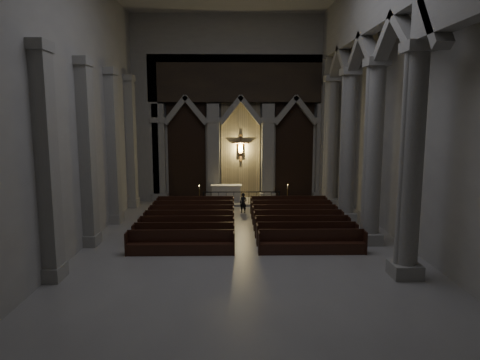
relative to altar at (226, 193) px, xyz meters
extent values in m
plane|color=gray|center=(0.96, -10.65, -0.66)|extent=(24.00, 24.00, 0.00)
cube|color=#A19E96|center=(0.96, 1.35, 5.34)|extent=(14.00, 0.10, 12.00)
cube|color=#A19E96|center=(0.96, -22.65, 5.34)|extent=(14.00, 0.10, 12.00)
cube|color=#A19E96|center=(-6.04, -10.65, 5.34)|extent=(0.10, 24.00, 12.00)
cube|color=#A19E96|center=(7.96, -10.65, 5.34)|extent=(0.10, 24.00, 12.00)
cube|color=gray|center=(-4.44, 0.85, 2.54)|extent=(0.80, 0.50, 6.40)
cube|color=gray|center=(-4.44, 0.85, -0.41)|extent=(1.05, 0.70, 0.50)
cube|color=gray|center=(-4.44, 0.85, 4.69)|extent=(1.00, 0.65, 0.35)
cube|color=gray|center=(-0.84, 0.85, 2.54)|extent=(0.80, 0.50, 6.40)
cube|color=gray|center=(-0.84, 0.85, -0.41)|extent=(1.05, 0.70, 0.50)
cube|color=gray|center=(-0.84, 0.85, 4.69)|extent=(1.00, 0.65, 0.35)
cube|color=gray|center=(2.76, 0.85, 2.54)|extent=(0.80, 0.50, 6.40)
cube|color=gray|center=(2.76, 0.85, -0.41)|extent=(1.05, 0.70, 0.50)
cube|color=gray|center=(2.76, 0.85, 4.69)|extent=(1.00, 0.65, 0.35)
cube|color=gray|center=(6.36, 0.85, 2.54)|extent=(0.80, 0.50, 6.40)
cube|color=gray|center=(6.36, 0.85, -0.41)|extent=(1.05, 0.70, 0.50)
cube|color=gray|center=(6.36, 0.85, 4.69)|extent=(1.00, 0.65, 0.35)
cube|color=black|center=(-2.64, 1.20, 2.84)|extent=(2.60, 0.15, 7.00)
cube|color=tan|center=(0.96, 1.20, 2.84)|extent=(2.60, 0.15, 7.00)
cube|color=black|center=(4.56, 1.20, 2.84)|extent=(2.60, 0.15, 7.00)
cube|color=black|center=(0.96, 0.85, 7.34)|extent=(12.00, 0.50, 3.00)
cube|color=gray|center=(-5.24, 0.85, 3.84)|extent=(1.60, 0.50, 9.00)
cube|color=gray|center=(7.16, 0.85, 3.84)|extent=(1.60, 0.50, 9.00)
cube|color=gray|center=(0.96, 0.85, 9.84)|extent=(14.00, 0.50, 3.00)
plane|color=#FEC072|center=(0.96, 1.17, 2.84)|extent=(1.50, 0.00, 1.50)
cube|color=brown|center=(0.96, 1.08, 2.84)|extent=(0.13, 0.08, 1.80)
cube|color=brown|center=(0.96, 1.08, 3.19)|extent=(1.10, 0.08, 0.13)
cube|color=tan|center=(0.96, 1.02, 2.79)|extent=(0.26, 0.10, 0.60)
sphere|color=tan|center=(0.96, 1.02, 3.19)|extent=(0.17, 0.17, 0.17)
cylinder|color=tan|center=(0.70, 1.02, 3.16)|extent=(0.45, 0.08, 0.08)
cylinder|color=tan|center=(1.22, 1.02, 3.16)|extent=(0.45, 0.08, 0.08)
cube|color=gray|center=(6.46, -1.15, -0.41)|extent=(1.00, 1.00, 0.50)
cylinder|color=gray|center=(6.46, -1.15, 3.34)|extent=(0.70, 0.70, 7.50)
cube|color=gray|center=(6.46, -1.15, 7.19)|extent=(0.95, 0.95, 0.35)
cube|color=gray|center=(6.46, -5.15, -0.41)|extent=(1.00, 1.00, 0.50)
cylinder|color=gray|center=(6.46, -5.15, 3.34)|extent=(0.70, 0.70, 7.50)
cube|color=gray|center=(6.46, -5.15, 7.19)|extent=(0.95, 0.95, 0.35)
cube|color=gray|center=(6.46, -9.15, -0.41)|extent=(1.00, 1.00, 0.50)
cylinder|color=gray|center=(6.46, -9.15, 3.34)|extent=(0.70, 0.70, 7.50)
cube|color=gray|center=(6.46, -9.15, 7.19)|extent=(0.95, 0.95, 0.35)
cube|color=gray|center=(6.46, -13.15, -0.41)|extent=(1.00, 1.00, 0.50)
cylinder|color=gray|center=(6.46, -13.15, 3.34)|extent=(0.70, 0.70, 7.50)
cube|color=gray|center=(6.46, -13.15, 7.19)|extent=(0.95, 0.95, 0.35)
cube|color=gray|center=(6.46, 0.75, 3.94)|extent=(0.55, 1.20, 9.20)
cube|color=gray|center=(-5.79, -1.15, -0.41)|extent=(0.60, 1.00, 0.50)
cube|color=gray|center=(-5.79, -1.15, 3.34)|extent=(0.50, 0.80, 7.50)
cube|color=gray|center=(-5.79, -1.15, 7.19)|extent=(0.60, 1.00, 0.35)
cube|color=gray|center=(-5.79, -5.15, -0.41)|extent=(0.60, 1.00, 0.50)
cube|color=gray|center=(-5.79, -5.15, 3.34)|extent=(0.50, 0.80, 7.50)
cube|color=gray|center=(-5.79, -5.15, 7.19)|extent=(0.60, 1.00, 0.35)
cube|color=gray|center=(-5.79, -9.15, -0.41)|extent=(0.60, 1.00, 0.50)
cube|color=gray|center=(-5.79, -9.15, 3.34)|extent=(0.50, 0.80, 7.50)
cube|color=gray|center=(-5.79, -9.15, 7.19)|extent=(0.60, 1.00, 0.35)
cube|color=gray|center=(-5.79, -13.15, -0.41)|extent=(0.60, 1.00, 0.50)
cube|color=gray|center=(-5.79, -13.15, 3.34)|extent=(0.50, 0.80, 7.50)
cube|color=gray|center=(-5.79, -13.15, 7.19)|extent=(0.60, 1.00, 0.35)
cube|color=gray|center=(0.96, -0.05, -0.59)|extent=(8.50, 2.60, 0.15)
cube|color=beige|center=(0.00, 0.00, -0.02)|extent=(1.86, 0.72, 0.98)
cube|color=silver|center=(0.00, 0.00, 0.49)|extent=(2.01, 0.80, 0.04)
cube|color=black|center=(0.96, -1.12, 0.24)|extent=(4.75, 0.05, 0.05)
cube|color=black|center=(-1.41, -1.12, -0.19)|extent=(0.09, 0.09, 0.95)
cube|color=black|center=(3.33, -1.12, -0.19)|extent=(0.09, 0.09, 0.95)
cylinder|color=black|center=(-0.94, -1.12, -0.22)|extent=(0.02, 0.02, 0.87)
cylinder|color=black|center=(-0.46, -1.12, -0.22)|extent=(0.02, 0.02, 0.87)
cylinder|color=black|center=(0.01, -1.12, -0.22)|extent=(0.02, 0.02, 0.87)
cylinder|color=black|center=(0.49, -1.12, -0.22)|extent=(0.02, 0.02, 0.87)
cylinder|color=black|center=(0.96, -1.12, -0.22)|extent=(0.02, 0.02, 0.87)
cylinder|color=black|center=(1.44, -1.12, -0.22)|extent=(0.02, 0.02, 0.87)
cylinder|color=black|center=(1.91, -1.12, -0.22)|extent=(0.02, 0.02, 0.87)
cylinder|color=black|center=(2.38, -1.12, -0.22)|extent=(0.02, 0.02, 0.87)
cylinder|color=black|center=(2.86, -1.12, -0.22)|extent=(0.02, 0.02, 0.87)
cylinder|color=olive|center=(-1.68, -0.94, -0.64)|extent=(0.22, 0.22, 0.05)
cylinder|color=olive|center=(-1.68, -0.94, -0.11)|extent=(0.03, 0.03, 1.06)
cylinder|color=olive|center=(-1.68, -0.94, 0.42)|extent=(0.11, 0.11, 0.02)
cylinder|color=#EFE5C9|center=(-1.68, -0.94, 0.52)|extent=(0.04, 0.04, 0.18)
sphere|color=#FFBE59|center=(-1.68, -0.94, 0.63)|extent=(0.04, 0.04, 0.04)
cylinder|color=olive|center=(3.83, -1.32, -0.64)|extent=(0.24, 0.24, 0.05)
cylinder|color=olive|center=(3.83, -1.32, -0.07)|extent=(0.04, 0.04, 1.14)
cylinder|color=olive|center=(3.83, -1.32, 0.50)|extent=(0.12, 0.12, 0.02)
cylinder|color=#EFE5C9|center=(3.83, -1.32, 0.61)|extent=(0.05, 0.05, 0.20)
sphere|color=#FFBE59|center=(3.83, -1.32, 0.73)|extent=(0.04, 0.04, 0.04)
cube|color=black|center=(-1.74, -3.15, -0.43)|extent=(4.38, 0.42, 0.47)
cube|color=black|center=(-1.74, -2.95, 0.07)|extent=(4.38, 0.07, 0.52)
cube|color=black|center=(-3.93, -3.15, -0.20)|extent=(0.06, 0.47, 0.94)
cube|color=black|center=(0.45, -3.15, -0.20)|extent=(0.06, 0.47, 0.94)
cube|color=black|center=(3.66, -3.15, -0.43)|extent=(4.38, 0.42, 0.47)
cube|color=black|center=(3.66, -2.95, 0.07)|extent=(4.38, 0.07, 0.52)
cube|color=black|center=(1.47, -3.15, -0.20)|extent=(0.06, 0.47, 0.94)
cube|color=black|center=(5.85, -3.15, -0.20)|extent=(0.06, 0.47, 0.94)
cube|color=black|center=(-1.74, -4.38, -0.43)|extent=(4.38, 0.42, 0.47)
cube|color=black|center=(-1.74, -4.19, 0.07)|extent=(4.38, 0.07, 0.52)
cube|color=black|center=(-3.93, -4.38, -0.20)|extent=(0.06, 0.47, 0.94)
cube|color=black|center=(0.45, -4.38, -0.20)|extent=(0.06, 0.47, 0.94)
cube|color=black|center=(3.66, -4.38, -0.43)|extent=(4.38, 0.42, 0.47)
cube|color=black|center=(3.66, -4.19, 0.07)|extent=(4.38, 0.07, 0.52)
cube|color=black|center=(1.47, -4.38, -0.20)|extent=(0.06, 0.47, 0.94)
cube|color=black|center=(5.85, -4.38, -0.20)|extent=(0.06, 0.47, 0.94)
cube|color=black|center=(-1.74, -5.62, -0.43)|extent=(4.38, 0.42, 0.47)
cube|color=black|center=(-1.74, -5.42, 0.07)|extent=(4.38, 0.07, 0.52)
cube|color=black|center=(-3.93, -5.62, -0.20)|extent=(0.06, 0.47, 0.94)
cube|color=black|center=(0.45, -5.62, -0.20)|extent=(0.06, 0.47, 0.94)
cube|color=black|center=(3.66, -5.62, -0.43)|extent=(4.38, 0.42, 0.47)
cube|color=black|center=(3.66, -5.42, 0.07)|extent=(4.38, 0.07, 0.52)
cube|color=black|center=(1.47, -5.62, -0.20)|extent=(0.06, 0.47, 0.94)
cube|color=black|center=(5.85, -5.62, -0.20)|extent=(0.06, 0.47, 0.94)
cube|color=black|center=(-1.74, -6.85, -0.43)|extent=(4.38, 0.42, 0.47)
cube|color=black|center=(-1.74, -6.66, 0.07)|extent=(4.38, 0.07, 0.52)
cube|color=black|center=(-3.93, -6.85, -0.20)|extent=(0.06, 0.47, 0.94)
cube|color=black|center=(0.45, -6.85, -0.20)|extent=(0.06, 0.47, 0.94)
cube|color=black|center=(3.66, -6.85, -0.43)|extent=(4.38, 0.42, 0.47)
cube|color=black|center=(3.66, -6.66, 0.07)|extent=(4.38, 0.07, 0.52)
cube|color=black|center=(1.47, -6.85, -0.20)|extent=(0.06, 0.47, 0.94)
cube|color=black|center=(5.85, -6.85, -0.20)|extent=(0.06, 0.47, 0.94)
cube|color=black|center=(-1.74, -8.09, -0.43)|extent=(4.38, 0.42, 0.47)
cube|color=black|center=(-1.74, -7.89, 0.07)|extent=(4.38, 0.07, 0.52)
cube|color=black|center=(-3.93, -8.09, -0.20)|extent=(0.06, 0.47, 0.94)
cube|color=black|center=(0.45, -8.09, -0.20)|extent=(0.06, 0.47, 0.94)
cube|color=black|center=(3.66, -8.09, -0.43)|extent=(4.38, 0.42, 0.47)
cube|color=black|center=(3.66, -7.89, 0.07)|extent=(4.38, 0.07, 0.52)
cube|color=black|center=(1.47, -8.09, -0.20)|extent=(0.06, 0.47, 0.94)
cube|color=black|center=(5.85, -8.09, -0.20)|extent=(0.06, 0.47, 0.94)
cube|color=black|center=(-1.74, -9.32, -0.43)|extent=(4.38, 0.42, 0.47)
cube|color=black|center=(-1.74, -9.13, 0.07)|extent=(4.38, 0.07, 0.52)
cube|color=black|center=(-3.93, -9.32, -0.20)|extent=(0.06, 0.47, 0.94)
cube|color=black|center=(0.45, -9.32, -0.20)|extent=(0.06, 0.47, 0.94)
cube|color=black|center=(3.66, -9.32, -0.43)|extent=(4.38, 0.42, 0.47)
cube|color=black|center=(3.66, -9.13, 0.07)|extent=(4.38, 0.07, 0.52)
cube|color=black|center=(1.47, -9.32, -0.20)|extent=(0.06, 0.47, 0.94)
cube|color=black|center=(5.85, -9.32, -0.20)|extent=(0.06, 0.47, 0.94)
cube|color=black|center=(-1.74, -10.56, -0.43)|extent=(4.38, 0.42, 0.47)
cube|color=black|center=(-1.74, -10.36, 0.07)|extent=(4.38, 0.07, 0.52)
cube|color=black|center=(-3.93, -10.56, -0.20)|extent=(0.06, 0.47, 0.94)
cube|color=black|center=(0.45, -10.56, -0.20)|extent=(0.06, 0.47, 0.94)
cube|color=black|center=(3.66, -10.56, -0.43)|extent=(4.38, 0.42, 0.47)
cube|color=black|center=(3.66, -10.36, 0.07)|extent=(4.38, 0.07, 0.52)
cube|color=black|center=(1.47, -10.56, -0.20)|extent=(0.06, 0.47, 0.94)
cube|color=black|center=(5.85, -10.56, -0.20)|extent=(0.06, 0.47, 0.94)
imported|color=black|center=(1.03, -2.99, -0.08)|extent=(0.50, 0.43, 1.17)
camera|label=1|loc=(0.38, -27.45, 4.96)|focal=32.00mm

